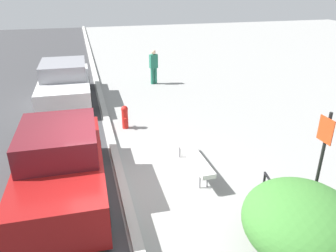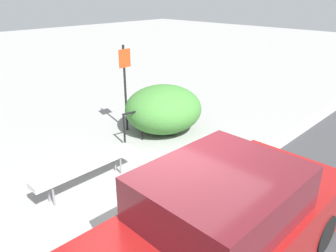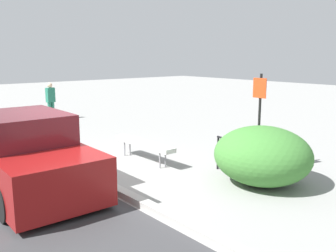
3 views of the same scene
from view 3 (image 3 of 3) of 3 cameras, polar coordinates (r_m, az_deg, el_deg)
name	(u,v)px [view 3 (image 3 of 3)]	position (r m, az deg, el deg)	size (l,w,h in m)	color
ground_plane	(89,179)	(8.61, -11.89, -7.89)	(60.00, 60.00, 0.00)	gray
curb	(89,176)	(8.59, -11.91, -7.48)	(60.00, 0.20, 0.13)	#A8A8A3
bench	(144,144)	(9.70, -3.70, -2.72)	(2.17, 0.36, 0.53)	gray
bike_rack	(224,151)	(8.88, 8.60, -3.81)	(0.55, 0.15, 0.83)	black
sign_post	(259,113)	(9.03, 13.74, 1.94)	(0.36, 0.08, 2.30)	black
fire_hydrant	(50,133)	(11.75, -17.55, -1.09)	(0.36, 0.22, 0.77)	red
shrub_hedge	(262,155)	(8.21, 14.19, -4.37)	(2.09, 2.00, 1.25)	#3D7A33
pedestrian	(51,100)	(16.72, -17.45, 3.81)	(0.26, 0.39, 1.57)	#267259
parked_car_near	(26,156)	(8.13, -20.80, -4.36)	(4.11, 1.86, 1.57)	black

